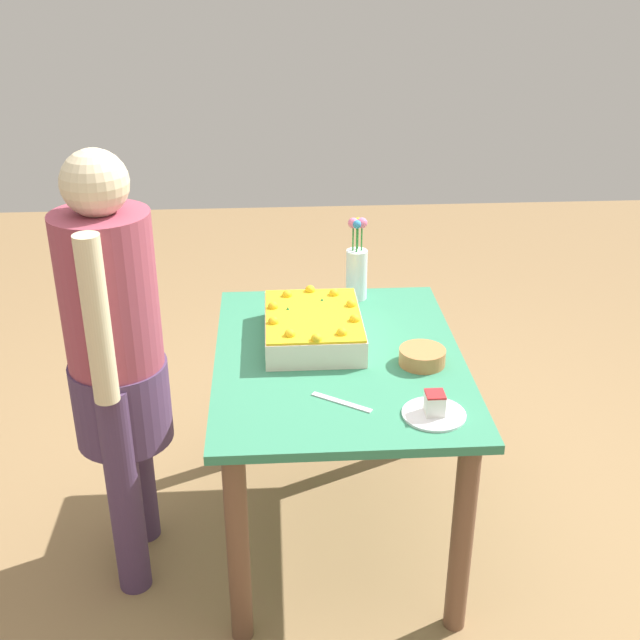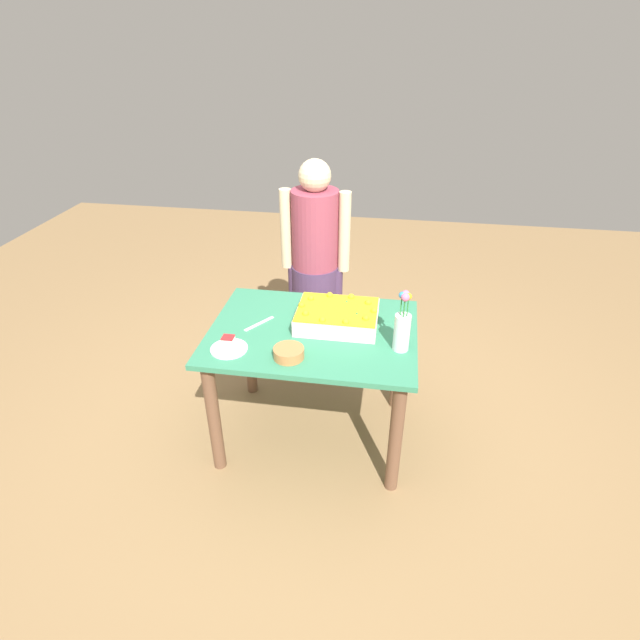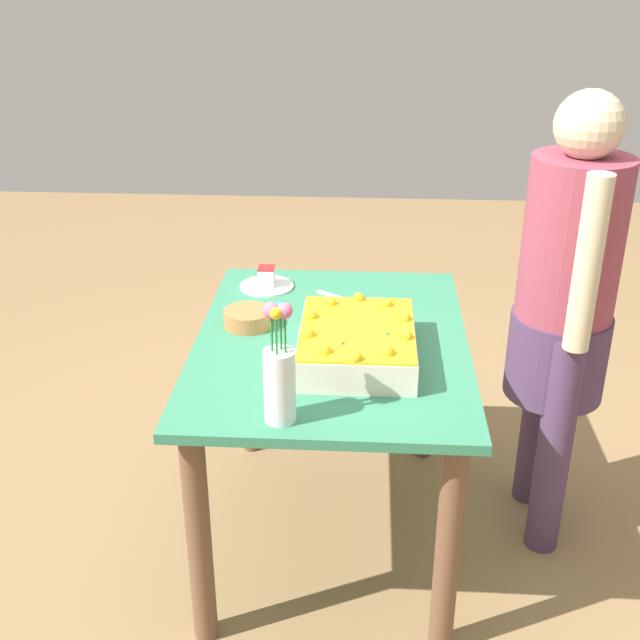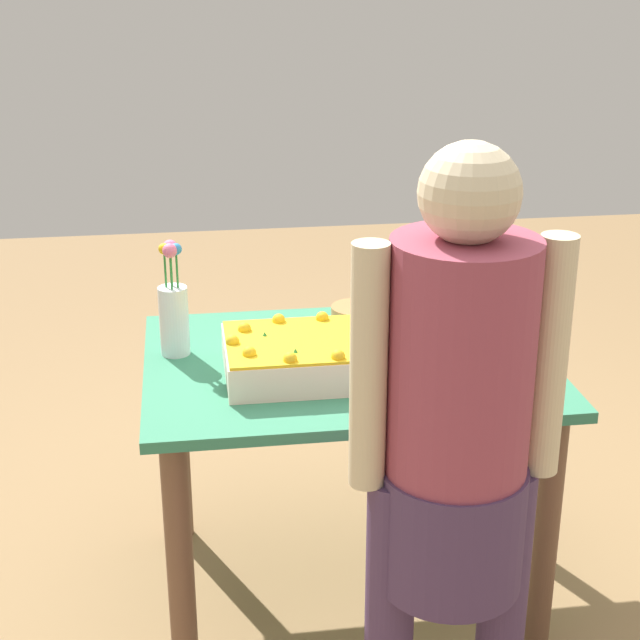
# 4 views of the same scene
# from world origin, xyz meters

# --- Properties ---
(ground_plane) EXTENTS (8.00, 8.00, 0.00)m
(ground_plane) POSITION_xyz_m (0.00, 0.00, 0.00)
(ground_plane) COLOR #927149
(dining_table) EXTENTS (1.12, 0.84, 0.75)m
(dining_table) POSITION_xyz_m (0.00, 0.00, 0.61)
(dining_table) COLOR #35815D
(dining_table) RESTS_ON ground_plane
(sheet_cake) EXTENTS (0.44, 0.33, 0.12)m
(sheet_cake) POSITION_xyz_m (-0.12, -0.08, 0.80)
(sheet_cake) COLOR #F8E2CD
(sheet_cake) RESTS_ON dining_table
(serving_plate_with_slice) EXTENTS (0.19, 0.19, 0.08)m
(serving_plate_with_slice) POSITION_xyz_m (0.39, 0.25, 0.77)
(serving_plate_with_slice) COLOR white
(serving_plate_with_slice) RESTS_ON dining_table
(cake_knife) EXTENTS (0.13, 0.18, 0.00)m
(cake_knife) POSITION_xyz_m (0.30, -0.02, 0.75)
(cake_knife) COLOR silver
(cake_knife) RESTS_ON dining_table
(flower_vase) EXTENTS (0.08, 0.08, 0.33)m
(flower_vase) POSITION_xyz_m (-0.47, 0.11, 0.87)
(flower_vase) COLOR white
(flower_vase) RESTS_ON dining_table
(fruit_bowl) EXTENTS (0.15, 0.15, 0.05)m
(fruit_bowl) POSITION_xyz_m (0.08, 0.27, 0.77)
(fruit_bowl) COLOR #BF7944
(fruit_bowl) RESTS_ON dining_table
(person_standing) EXTENTS (0.45, 0.31, 1.49)m
(person_standing) POSITION_xyz_m (0.11, -0.72, 0.85)
(person_standing) COLOR #4A3456
(person_standing) RESTS_ON ground_plane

